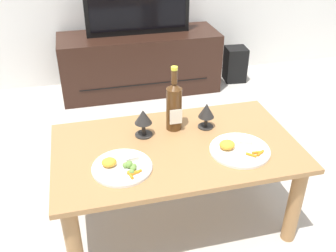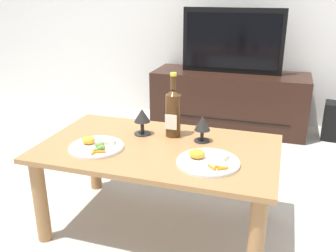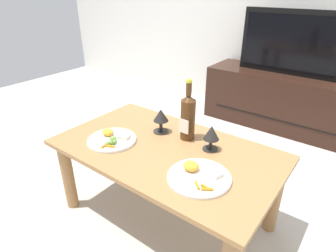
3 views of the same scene
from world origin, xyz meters
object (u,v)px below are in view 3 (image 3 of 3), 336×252
Objects in this scene: tv_stand at (280,100)px; tv_screen at (291,43)px; dining_table at (166,161)px; goblet_left at (161,117)px; goblet_right at (211,134)px; dinner_plate_right at (199,176)px; wine_bottle at (188,116)px; dinner_plate_left at (112,139)px.

tv_screen is at bearing -90.00° from tv_stand.
dining_table is 0.26m from goblet_left.
dining_table is at bearing -146.39° from goblet_right.
wine_bottle is at bearing 131.67° from dinner_plate_right.
dinner_plate_right is (0.24, -0.28, -0.13)m from wine_bottle.
dinner_plate_left is at bearing -102.51° from tv_stand.
tv_screen reaches higher than tv_stand.
goblet_left is at bearing -99.24° from tv_screen.
dinner_plate_right is at bearing -71.80° from goblet_right.
goblet_left reaches higher than goblet_right.
wine_bottle is 0.17m from goblet_left.
wine_bottle is 0.17m from goblet_right.
tv_stand is 1.53m from wine_bottle.
tv_stand is at bearing 86.85° from wine_bottle.
goblet_right is (0.16, -0.03, -0.05)m from wine_bottle.
dinner_plate_right is at bearing -48.33° from wine_bottle.
tv_stand is at bearing 90.00° from tv_screen.
dining_table is at bearing -100.79° from wine_bottle.
wine_bottle is at bearing 10.02° from goblet_left.
dining_table is 8.60× the size of goblet_right.
dinner_plate_left is 0.55m from dinner_plate_right.
tv_screen is 1.55m from goblet_left.
dinner_plate_right is (0.27, -0.12, 0.10)m from dining_table.
goblet_right reaches higher than dinner_plate_right.
goblet_left is (-0.13, 0.13, 0.18)m from dining_table.
tv_stand is 1.55m from goblet_right.
dinner_plate_right reaches higher than tv_stand.
wine_bottle is 0.39m from dinner_plate_right.
goblet_left reaches higher than dinner_plate_right.
tv_stand is 3.99× the size of wine_bottle.
tv_stand is (0.11, 1.64, -0.13)m from dining_table.
goblet_right is 0.27m from dinner_plate_right.
wine_bottle is at bearing -93.15° from tv_stand.
tv_screen reaches higher than goblet_left.
goblet_left is at bearing 59.70° from dinner_plate_left.
dining_table is 1.65m from tv_stand.
tv_screen is at bearing 86.10° from dining_table.
dinner_plate_left is (-0.15, -0.25, -0.08)m from goblet_left.
tv_screen is 6.33× the size of goblet_right.
dinner_plate_left is at bearing -120.30° from goblet_left.
goblet_left is 0.50× the size of dinner_plate_right.
dining_table is at bearing -93.90° from tv_screen.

